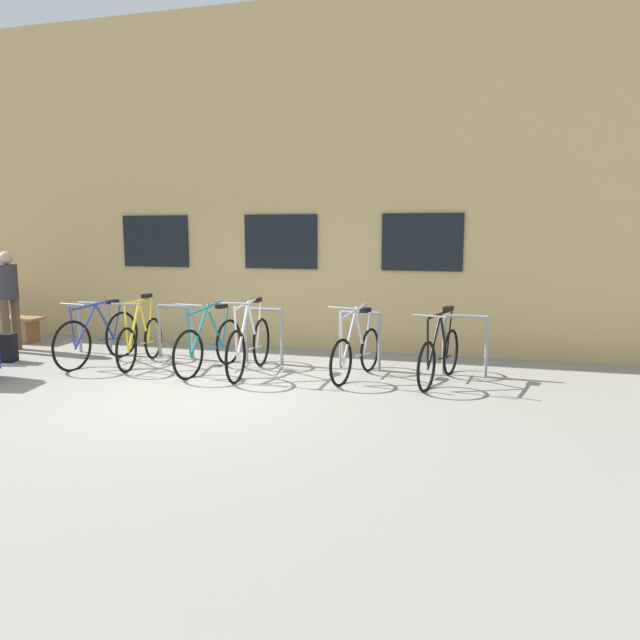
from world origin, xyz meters
TOP-DOWN VIEW (x-y plane):
  - ground_plane at (0.00, 0.00)m, footprint 42.00×42.00m
  - storefront_building at (0.00, 5.79)m, footprint 28.00×5.23m
  - bike_rack at (0.15, 1.90)m, footprint 6.63×0.05m
  - bicycle_white at (0.18, 1.24)m, footprint 0.44×1.83m
  - bicycle_teal at (-0.43, 1.23)m, footprint 0.44×1.73m
  - bicycle_blue at (-2.31, 1.25)m, footprint 0.44×1.81m
  - bicycle_silver at (1.70, 1.39)m, footprint 0.51×1.57m
  - bicycle_yellow at (-1.64, 1.35)m, footprint 0.44×1.63m
  - bicycle_black at (2.83, 1.44)m, footprint 0.56×1.66m
  - person_by_bench at (-4.36, 1.72)m, footprint 0.32×0.36m
  - backpack at (-3.76, 0.95)m, footprint 0.32×0.26m

SIDE VIEW (x-z plane):
  - ground_plane at x=0.00m, z-range 0.00..0.00m
  - backpack at x=-3.76m, z-range 0.00..0.44m
  - bicycle_silver at x=1.70m, z-range -0.16..0.89m
  - bicycle_black at x=2.83m, z-range -0.13..0.88m
  - bicycle_yellow at x=-1.64m, z-range -0.16..0.91m
  - bicycle_teal at x=-0.43m, z-range -0.14..0.91m
  - bicycle_blue at x=-2.31m, z-range -0.10..0.90m
  - bicycle_white at x=0.18m, z-range -0.15..0.95m
  - bike_rack at x=0.15m, z-range 0.10..0.96m
  - person_by_bench at x=-4.36m, z-range 0.13..1.82m
  - storefront_building at x=0.00m, z-range 0.00..5.76m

